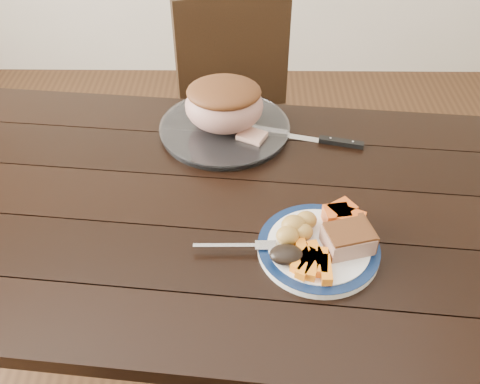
{
  "coord_description": "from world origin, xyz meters",
  "views": [
    {
      "loc": [
        0.09,
        -0.93,
        1.61
      ],
      "look_at": [
        0.08,
        -0.02,
        0.8
      ],
      "focal_mm": 40.0,
      "sensor_mm": 36.0,
      "label": 1
    }
  ],
  "objects_px": {
    "serving_platter": "(225,130)",
    "pork_slice": "(348,240)",
    "chair_far": "(242,113)",
    "fork": "(241,246)",
    "carving_knife": "(327,141)",
    "roast_joint": "(224,106)",
    "dining_table": "(208,229)",
    "dinner_plate": "(318,248)"
  },
  "relations": [
    {
      "from": "serving_platter",
      "to": "pork_slice",
      "type": "distance_m",
      "value": 0.52
    },
    {
      "from": "chair_far",
      "to": "fork",
      "type": "height_order",
      "value": "chair_far"
    },
    {
      "from": "pork_slice",
      "to": "fork",
      "type": "distance_m",
      "value": 0.23
    },
    {
      "from": "pork_slice",
      "to": "carving_knife",
      "type": "height_order",
      "value": "pork_slice"
    },
    {
      "from": "serving_platter",
      "to": "roast_joint",
      "type": "height_order",
      "value": "roast_joint"
    },
    {
      "from": "serving_platter",
      "to": "pork_slice",
      "type": "xyz_separation_m",
      "value": [
        0.27,
        -0.45,
        0.03
      ]
    },
    {
      "from": "dining_table",
      "to": "chair_far",
      "type": "bearing_deg",
      "value": 83.74
    },
    {
      "from": "fork",
      "to": "chair_far",
      "type": "bearing_deg",
      "value": 89.28
    },
    {
      "from": "chair_far",
      "to": "roast_joint",
      "type": "xyz_separation_m",
      "value": [
        -0.05,
        -0.45,
        0.31
      ]
    },
    {
      "from": "dinner_plate",
      "to": "roast_joint",
      "type": "xyz_separation_m",
      "value": [
        -0.22,
        0.44,
        0.08
      ]
    },
    {
      "from": "dining_table",
      "to": "dinner_plate",
      "type": "relative_size",
      "value": 6.41
    },
    {
      "from": "roast_joint",
      "to": "carving_knife",
      "type": "bearing_deg",
      "value": -9.27
    },
    {
      "from": "dining_table",
      "to": "chair_far",
      "type": "relative_size",
      "value": 1.81
    },
    {
      "from": "dining_table",
      "to": "fork",
      "type": "relative_size",
      "value": 9.45
    },
    {
      "from": "chair_far",
      "to": "carving_knife",
      "type": "xyz_separation_m",
      "value": [
        0.23,
        -0.49,
        0.23
      ]
    },
    {
      "from": "dining_table",
      "to": "dinner_plate",
      "type": "xyz_separation_m",
      "value": [
        0.25,
        -0.15,
        0.1
      ]
    },
    {
      "from": "chair_far",
      "to": "serving_platter",
      "type": "height_order",
      "value": "chair_far"
    },
    {
      "from": "pork_slice",
      "to": "carving_knife",
      "type": "xyz_separation_m",
      "value": [
        0.0,
        0.4,
        -0.04
      ]
    },
    {
      "from": "serving_platter",
      "to": "carving_knife",
      "type": "bearing_deg",
      "value": -9.27
    },
    {
      "from": "chair_far",
      "to": "fork",
      "type": "relative_size",
      "value": 5.23
    },
    {
      "from": "roast_joint",
      "to": "carving_knife",
      "type": "xyz_separation_m",
      "value": [
        0.28,
        -0.05,
        -0.08
      ]
    },
    {
      "from": "fork",
      "to": "dining_table",
      "type": "bearing_deg",
      "value": 116.89
    },
    {
      "from": "fork",
      "to": "carving_knife",
      "type": "bearing_deg",
      "value": 59.51
    },
    {
      "from": "serving_platter",
      "to": "pork_slice",
      "type": "bearing_deg",
      "value": -58.46
    },
    {
      "from": "chair_far",
      "to": "fork",
      "type": "distance_m",
      "value": 0.93
    },
    {
      "from": "carving_knife",
      "to": "chair_far",
      "type": "bearing_deg",
      "value": 129.48
    },
    {
      "from": "pork_slice",
      "to": "roast_joint",
      "type": "bearing_deg",
      "value": 121.54
    },
    {
      "from": "chair_far",
      "to": "roast_joint",
      "type": "relative_size",
      "value": 4.42
    },
    {
      "from": "dining_table",
      "to": "carving_knife",
      "type": "height_order",
      "value": "carving_knife"
    },
    {
      "from": "dining_table",
      "to": "dinner_plate",
      "type": "distance_m",
      "value": 0.31
    },
    {
      "from": "dinner_plate",
      "to": "serving_platter",
      "type": "bearing_deg",
      "value": 116.04
    },
    {
      "from": "serving_platter",
      "to": "fork",
      "type": "bearing_deg",
      "value": -83.65
    },
    {
      "from": "roast_joint",
      "to": "pork_slice",
      "type": "bearing_deg",
      "value": -58.46
    },
    {
      "from": "chair_far",
      "to": "roast_joint",
      "type": "height_order",
      "value": "chair_far"
    },
    {
      "from": "dinner_plate",
      "to": "dining_table",
      "type": "bearing_deg",
      "value": 148.44
    },
    {
      "from": "fork",
      "to": "roast_joint",
      "type": "bearing_deg",
      "value": 95.41
    },
    {
      "from": "dinner_plate",
      "to": "carving_knife",
      "type": "distance_m",
      "value": 0.4
    },
    {
      "from": "chair_far",
      "to": "pork_slice",
      "type": "xyz_separation_m",
      "value": [
        0.23,
        -0.89,
        0.27
      ]
    },
    {
      "from": "dinner_plate",
      "to": "pork_slice",
      "type": "height_order",
      "value": "pork_slice"
    },
    {
      "from": "pork_slice",
      "to": "fork",
      "type": "bearing_deg",
      "value": -179.8
    },
    {
      "from": "dining_table",
      "to": "fork",
      "type": "height_order",
      "value": "fork"
    },
    {
      "from": "chair_far",
      "to": "dinner_plate",
      "type": "bearing_deg",
      "value": 82.62
    }
  ]
}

